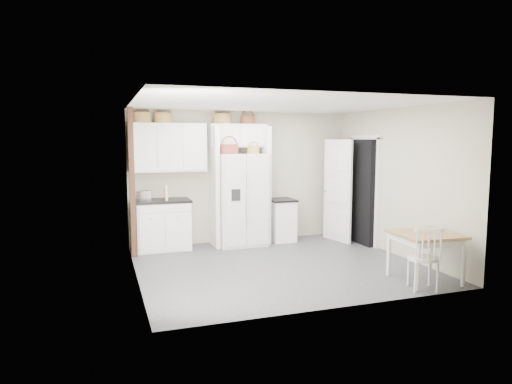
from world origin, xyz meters
name	(u,v)px	position (x,y,z in m)	size (l,w,h in m)	color
floor	(279,265)	(0.00, 0.00, 0.00)	(4.50, 4.50, 0.00)	#27282A
ceiling	(280,104)	(0.00, 0.00, 2.60)	(4.50, 4.50, 0.00)	white
wall_back	(242,177)	(0.00, 2.00, 1.30)	(4.50, 4.50, 0.00)	#B2AC8E
wall_left	(135,192)	(-2.25, 0.00, 1.30)	(4.00, 4.00, 0.00)	#B2AC8E
wall_right	(398,182)	(2.25, 0.00, 1.30)	(4.00, 4.00, 0.00)	#B2AC8E
refrigerator	(241,200)	(-0.15, 1.64, 0.89)	(0.92, 0.74, 1.78)	silver
base_cab_left	(163,226)	(-1.65, 1.70, 0.45)	(0.97, 0.62, 0.90)	white
base_cab_right	(281,221)	(0.73, 1.70, 0.41)	(0.46, 0.56, 0.82)	white
dining_table	(425,257)	(1.70, -1.45, 0.36)	(0.85, 0.85, 0.71)	olive
windsor_chair	(423,258)	(1.43, -1.75, 0.43)	(0.42, 0.38, 0.87)	white
counter_left	(162,201)	(-1.65, 1.70, 0.92)	(1.01, 0.66, 0.04)	black
counter_right	(281,200)	(0.73, 1.70, 0.84)	(0.50, 0.59, 0.04)	black
toaster	(145,196)	(-1.96, 1.71, 1.03)	(0.25, 0.14, 0.17)	silver
cookbook_red	(166,194)	(-1.59, 1.62, 1.06)	(0.03, 0.15, 0.23)	maroon
cookbook_cream	(167,193)	(-1.57, 1.62, 1.08)	(0.04, 0.18, 0.27)	#F7E6C0
basket_upper_a	(142,118)	(-1.96, 1.83, 2.45)	(0.34, 0.34, 0.19)	brown
basket_upper_b	(163,118)	(-1.59, 1.83, 2.44)	(0.32, 0.32, 0.19)	brown
basket_bridge_a	(222,119)	(-0.46, 1.83, 2.45)	(0.34, 0.34, 0.19)	brown
basket_bridge_b	(248,120)	(0.06, 1.83, 2.43)	(0.27, 0.27, 0.16)	brown
basket_fridge_a	(229,149)	(-0.40, 1.54, 1.87)	(0.34, 0.34, 0.18)	brown
basket_fridge_b	(253,150)	(0.08, 1.54, 1.84)	(0.23, 0.23, 0.12)	brown
upper_cabinet	(168,148)	(-1.50, 1.83, 1.90)	(1.40, 0.34, 0.90)	white
bridge_cabinet	(238,136)	(-0.15, 1.83, 2.12)	(1.12, 0.34, 0.45)	white
fridge_panel_left	(214,187)	(-0.66, 1.70, 1.15)	(0.08, 0.60, 2.30)	white
fridge_panel_right	(264,185)	(0.36, 1.70, 1.15)	(0.08, 0.60, 2.30)	white
trim_post	(132,183)	(-2.20, 1.35, 1.30)	(0.09, 0.09, 2.60)	black
doorway_void	(362,192)	(2.16, 1.00, 1.02)	(0.18, 0.85, 2.05)	black
door_slab	(337,191)	(1.80, 1.33, 1.02)	(0.80, 0.04, 2.05)	white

